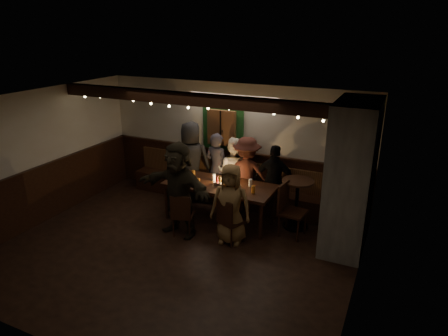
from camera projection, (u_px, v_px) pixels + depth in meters
The scene contains 13 objects.
room at pixel (261, 176), 7.41m from camera, with size 6.02×5.01×2.62m.
dining_table at pixel (220, 187), 7.86m from camera, with size 2.18×0.93×0.94m.
chair_near_left at pixel (182, 213), 7.34m from camera, with size 0.46×0.46×0.83m.
chair_near_right at pixel (228, 219), 7.09m from camera, with size 0.51×0.51×0.86m.
chair_end at pixel (288, 206), 7.37m from camera, with size 0.50×0.50×1.01m.
high_top at pixel (297, 198), 7.63m from camera, with size 0.61×0.61×0.97m.
person_a at pixel (191, 162), 8.77m from camera, with size 0.87×0.57×1.79m, color black.
person_b at pixel (217, 168), 8.65m from camera, with size 0.58×0.38×1.58m, color #33313D.
person_c at pixel (233, 172), 8.51m from camera, with size 0.75×0.58×1.54m, color white.
person_d at pixel (247, 174), 8.30m from camera, with size 1.03×0.59×1.60m, color #3C1B16.
person_e at pixel (275, 181), 8.08m from camera, with size 0.88×0.37×1.50m, color black.
person_f at pixel (178, 189), 7.29m from camera, with size 1.66×0.53×1.79m, color black.
person_g at pixel (231, 204), 7.06m from camera, with size 0.72×0.47×1.48m, color olive.
Camera 1 is at (3.37, -5.15, 3.73)m, focal length 32.00 mm.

